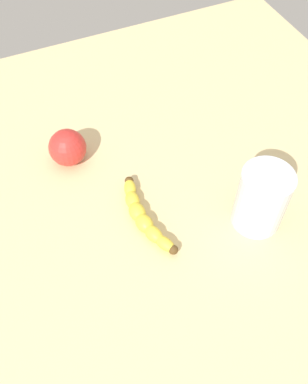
# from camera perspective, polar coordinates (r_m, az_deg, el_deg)

# --- Properties ---
(wooden_tabletop) EXTENTS (1.20, 1.20, 0.03)m
(wooden_tabletop) POSITION_cam_1_polar(r_m,az_deg,el_deg) (0.86, 0.72, -2.72)
(wooden_tabletop) COLOR #D5BD85
(wooden_tabletop) RESTS_ON ground
(banana) EXTENTS (0.05, 0.20, 0.03)m
(banana) POSITION_cam_1_polar(r_m,az_deg,el_deg) (0.82, -1.42, -3.22)
(banana) COLOR yellow
(banana) RESTS_ON wooden_tabletop
(smoothie_glass) EXTENTS (0.09, 0.09, 0.13)m
(smoothie_glass) POSITION_cam_1_polar(r_m,az_deg,el_deg) (0.80, 13.97, -0.94)
(smoothie_glass) COLOR silver
(smoothie_glass) RESTS_ON wooden_tabletop
(apple_fruit) EXTENTS (0.08, 0.08, 0.08)m
(apple_fruit) POSITION_cam_1_polar(r_m,az_deg,el_deg) (0.91, -11.31, 5.75)
(apple_fruit) COLOR red
(apple_fruit) RESTS_ON wooden_tabletop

